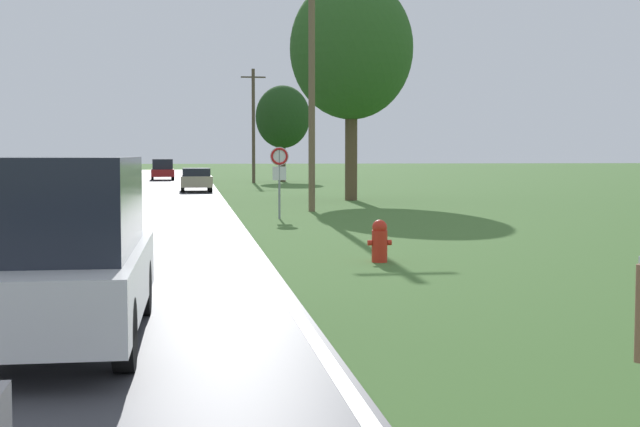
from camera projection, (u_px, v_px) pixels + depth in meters
fire_hydrant at (380, 241)px, 17.14m from camera, size 0.46×0.30×0.82m
traffic_sign at (279, 165)px, 28.60m from camera, size 0.60×0.10×2.32m
utility_pole_midground at (312, 70)px, 32.13m from camera, size 1.80×0.24×9.93m
utility_pole_far at (253, 124)px, 64.62m from camera, size 1.80×0.24×8.27m
tree_mid_treeline at (351, 49)px, 39.93m from camera, size 5.54×5.54×10.02m
tree_far_back at (283, 117)px, 67.64m from camera, size 4.14×4.14×7.32m
car_white_van_approaching at (63, 247)px, 9.80m from camera, size 1.74×4.88×2.04m
car_champagne_hatchback_mid_near at (196, 179)px, 49.68m from camera, size 1.76×4.03×1.32m
car_red_van_mid_far at (163, 169)px, 72.30m from camera, size 1.99×4.20×1.71m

